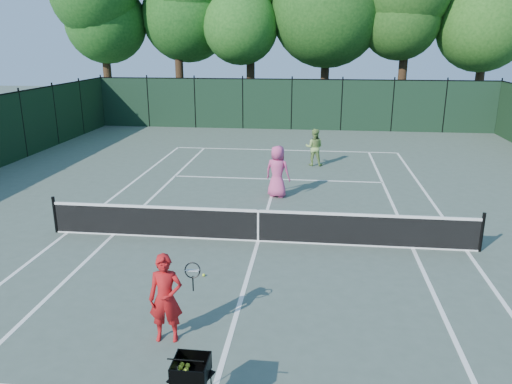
# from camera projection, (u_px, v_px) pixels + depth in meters

# --- Properties ---
(ground) EXTENTS (90.00, 90.00, 0.00)m
(ground) POSITION_uv_depth(u_px,v_px,m) (258.00, 241.00, 13.62)
(ground) COLOR #47564A
(ground) RESTS_ON ground
(sideline_doubles_left) EXTENTS (0.10, 23.77, 0.01)m
(sideline_doubles_left) POSITION_uv_depth(u_px,v_px,m) (68.00, 232.00, 14.24)
(sideline_doubles_left) COLOR white
(sideline_doubles_left) RESTS_ON ground
(sideline_doubles_right) EXTENTS (0.10, 23.77, 0.01)m
(sideline_doubles_right) POSITION_uv_depth(u_px,v_px,m) (467.00, 251.00, 13.01)
(sideline_doubles_right) COLOR white
(sideline_doubles_right) RESTS_ON ground
(sideline_singles_left) EXTENTS (0.10, 23.77, 0.01)m
(sideline_singles_left) POSITION_uv_depth(u_px,v_px,m) (114.00, 235.00, 14.09)
(sideline_singles_left) COLOR white
(sideline_singles_left) RESTS_ON ground
(sideline_singles_right) EXTENTS (0.10, 23.77, 0.01)m
(sideline_singles_right) POSITION_uv_depth(u_px,v_px,m) (413.00, 248.00, 13.16)
(sideline_singles_right) COLOR white
(sideline_singles_right) RESTS_ON ground
(baseline_far) EXTENTS (10.97, 0.10, 0.01)m
(baseline_far) POSITION_uv_depth(u_px,v_px,m) (285.00, 150.00, 24.91)
(baseline_far) COLOR white
(baseline_far) RESTS_ON ground
(service_line_far) EXTENTS (8.23, 0.10, 0.01)m
(service_line_far) POSITION_uv_depth(u_px,v_px,m) (276.00, 179.00, 19.70)
(service_line_far) COLOR white
(service_line_far) RESTS_ON ground
(center_service_line) EXTENTS (0.10, 12.80, 0.01)m
(center_service_line) POSITION_uv_depth(u_px,v_px,m) (258.00, 241.00, 13.62)
(center_service_line) COLOR white
(center_service_line) RESTS_ON ground
(tennis_net) EXTENTS (11.69, 0.09, 1.06)m
(tennis_net) POSITION_uv_depth(u_px,v_px,m) (258.00, 225.00, 13.49)
(tennis_net) COLOR black
(tennis_net) RESTS_ON ground
(fence_far) EXTENTS (24.00, 0.05, 3.00)m
(fence_far) POSITION_uv_depth(u_px,v_px,m) (292.00, 105.00, 30.29)
(fence_far) COLOR black
(fence_far) RESTS_ON ground
(tree_2) EXTENTS (6.00, 6.00, 12.40)m
(tree_2) POSITION_uv_depth(u_px,v_px,m) (250.00, 1.00, 32.42)
(tree_2) COLOR black
(tree_2) RESTS_ON ground
(coach) EXTENTS (0.89, 0.68, 1.67)m
(coach) POSITION_uv_depth(u_px,v_px,m) (166.00, 298.00, 8.93)
(coach) COLOR #B11416
(coach) RESTS_ON ground
(player_pink) EXTENTS (1.02, 0.83, 1.82)m
(player_pink) POSITION_uv_depth(u_px,v_px,m) (278.00, 171.00, 17.26)
(player_pink) COLOR #CE4882
(player_pink) RESTS_ON ground
(player_green) EXTENTS (0.83, 0.67, 1.61)m
(player_green) POSITION_uv_depth(u_px,v_px,m) (314.00, 147.00, 21.67)
(player_green) COLOR #88AE57
(player_green) RESTS_ON ground
(ball_hopper) EXTENTS (0.65, 0.65, 0.96)m
(ball_hopper) POSITION_uv_depth(u_px,v_px,m) (191.00, 370.00, 7.04)
(ball_hopper) COLOR black
(ball_hopper) RESTS_ON ground
(loose_ball_midcourt) EXTENTS (0.07, 0.07, 0.07)m
(loose_ball_midcourt) POSITION_uv_depth(u_px,v_px,m) (204.00, 275.00, 11.59)
(loose_ball_midcourt) COLOR #C6E52F
(loose_ball_midcourt) RESTS_ON ground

